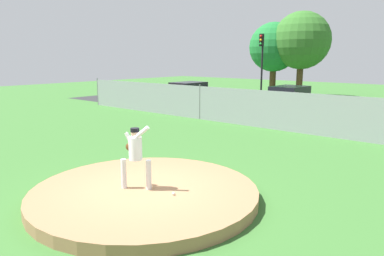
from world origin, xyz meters
name	(u,v)px	position (x,y,z in m)	size (l,w,h in m)	color
ground_plane	(266,152)	(0.00, 6.00, 0.00)	(80.00, 80.00, 0.00)	#386B2D
asphalt_strip	(343,121)	(0.00, 14.50, 0.00)	(44.00, 7.00, 0.01)	#2B2B2D
pitchers_mound	(145,193)	(0.00, 0.00, 0.14)	(5.53, 5.53, 0.28)	#99704C
pitcher_youth	(135,152)	(-0.14, -0.15, 1.20)	(0.80, 0.47, 1.59)	silver
baseball	(173,193)	(0.85, 0.12, 0.32)	(0.07, 0.07, 0.07)	white
chainlink_fence	(311,114)	(0.00, 10.00, 0.93)	(32.23, 0.07, 1.96)	gray
parked_car_red	(188,94)	(-11.06, 14.35, 0.80)	(2.01, 4.44, 1.67)	#A81919
parked_car_charcoal	(289,101)	(-3.43, 14.99, 0.82)	(2.02, 4.16, 1.72)	#232328
traffic_cone_orange	(358,112)	(0.13, 16.70, 0.26)	(0.40, 0.40, 0.55)	orange
traffic_light_near	(262,57)	(-7.48, 18.55, 3.50)	(0.28, 0.46, 5.15)	black
tree_broad_right	(274,47)	(-9.70, 24.57, 4.34)	(4.42, 4.42, 6.58)	#4C331E
tree_tall_centre	(302,41)	(-7.23, 24.85, 4.86)	(4.94, 4.94, 7.36)	#4C331E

